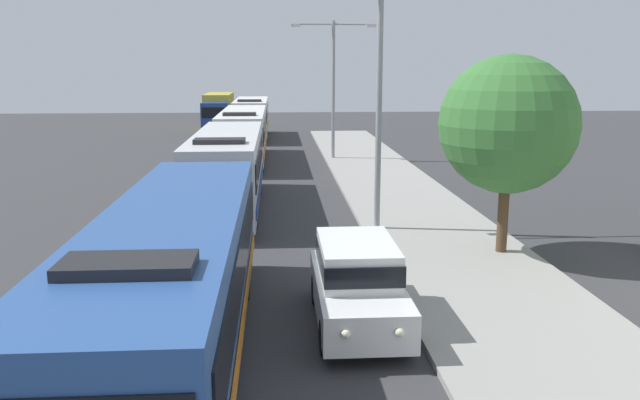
{
  "coord_description": "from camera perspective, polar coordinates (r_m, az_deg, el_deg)",
  "views": [
    {
      "loc": [
        0.66,
        -0.87,
        5.68
      ],
      "look_at": [
        1.87,
        17.06,
        1.95
      ],
      "focal_mm": 36.48,
      "sensor_mm": 36.0,
      "label": 1
    }
  ],
  "objects": [
    {
      "name": "bus_second_in_line",
      "position": [
        26.2,
        -8.09,
        2.84
      ],
      "size": [
        2.58,
        11.11,
        3.21
      ],
      "color": "silver",
      "rests_on": "ground_plane"
    },
    {
      "name": "roadside_tree",
      "position": [
        19.86,
        16.19,
        6.36
      ],
      "size": [
        4.05,
        4.05,
        5.87
      ],
      "color": "#4C3823",
      "rests_on": "sidewalk"
    },
    {
      "name": "bus_fourth_in_line",
      "position": [
        52.1,
        -6.03,
        7.26
      ],
      "size": [
        2.58,
        10.45,
        3.21
      ],
      "color": "silver",
      "rests_on": "ground_plane"
    },
    {
      "name": "streetlamp_far",
      "position": [
        39.49,
        1.18,
        10.83
      ],
      "size": [
        5.04,
        0.28,
        8.11
      ],
      "color": "gray",
      "rests_on": "sidewalk"
    },
    {
      "name": "box_truck_oncoming",
      "position": [
        60.48,
        -8.9,
        7.83
      ],
      "size": [
        2.35,
        8.43,
        3.15
      ],
      "color": "navy",
      "rests_on": "ground_plane"
    },
    {
      "name": "white_suv",
      "position": [
        14.48,
        3.28,
        -7.03
      ],
      "size": [
        1.86,
        4.69,
        1.9
      ],
      "color": "white",
      "rests_on": "ground_plane"
    },
    {
      "name": "bus_lead",
      "position": [
        12.74,
        -12.58,
        -6.83
      ],
      "size": [
        2.58,
        12.35,
        3.21
      ],
      "color": "#284C8C",
      "rests_on": "ground_plane"
    },
    {
      "name": "streetlamp_mid",
      "position": [
        22.01,
        5.24,
        10.67
      ],
      "size": [
        6.34,
        0.28,
        8.37
      ],
      "color": "gray",
      "rests_on": "sidewalk"
    },
    {
      "name": "bus_middle",
      "position": [
        38.95,
        -6.74,
        5.76
      ],
      "size": [
        2.58,
        11.76,
        3.21
      ],
      "color": "silver",
      "rests_on": "ground_plane"
    }
  ]
}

